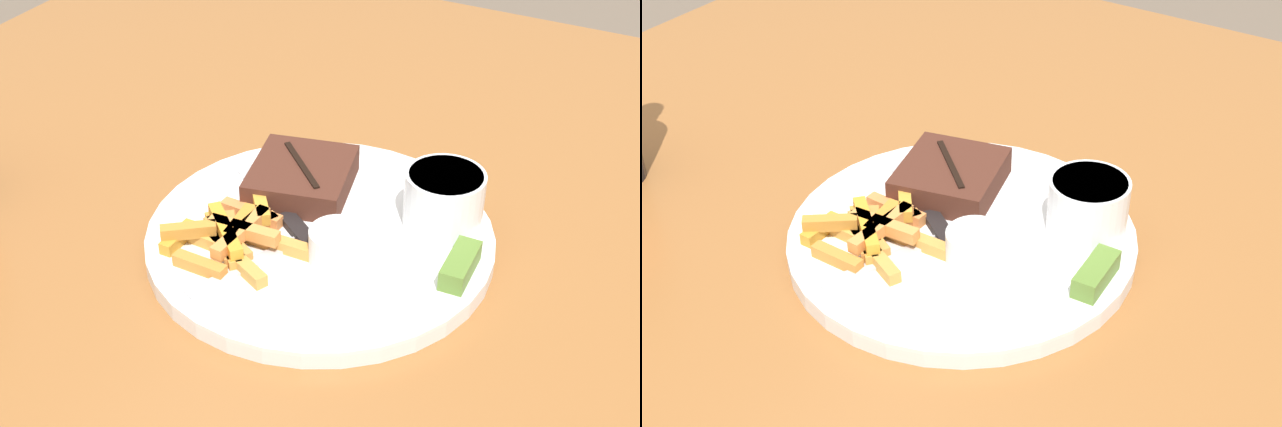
{
  "view_description": "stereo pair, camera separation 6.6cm",
  "coord_description": "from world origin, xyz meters",
  "views": [
    {
      "loc": [
        -0.6,
        -0.31,
        1.24
      ],
      "look_at": [
        0.0,
        0.0,
        0.76
      ],
      "focal_mm": 50.0,
      "sensor_mm": 36.0,
      "label": 1
    },
    {
      "loc": [
        -0.56,
        -0.37,
        1.24
      ],
      "look_at": [
        0.0,
        0.0,
        0.76
      ],
      "focal_mm": 50.0,
      "sensor_mm": 36.0,
      "label": 2
    }
  ],
  "objects": [
    {
      "name": "pickle_spear",
      "position": [
        0.0,
        -0.14,
        0.75
      ],
      "size": [
        0.06,
        0.02,
        0.02
      ],
      "color": "#567A2D",
      "rests_on": "dinner_plate"
    },
    {
      "name": "dinner_plate",
      "position": [
        0.0,
        0.0,
        0.73
      ],
      "size": [
        0.33,
        0.33,
        0.02
      ],
      "color": "white",
      "rests_on": "dining_table"
    },
    {
      "name": "knife_utensil",
      "position": [
        0.01,
        0.05,
        0.74
      ],
      "size": [
        0.11,
        0.15,
        0.01
      ],
      "rotation": [
        0.0,
        0.0,
        0.97
      ],
      "color": "#B7B7BC",
      "rests_on": "dinner_plate"
    },
    {
      "name": "dining_table",
      "position": [
        0.0,
        0.0,
        0.66
      ],
      "size": [
        1.26,
        1.3,
        0.72
      ],
      "color": "#935B2D",
      "rests_on": "ground_plane"
    },
    {
      "name": "fork_utensil",
      "position": [
        -0.08,
        0.03,
        0.74
      ],
      "size": [
        0.13,
        0.06,
        0.0
      ],
      "rotation": [
        0.0,
        0.0,
        5.9
      ],
      "color": "#B7B7BC",
      "rests_on": "dinner_plate"
    },
    {
      "name": "coleslaw_cup",
      "position": [
        0.06,
        -0.1,
        0.77
      ],
      "size": [
        0.08,
        0.08,
        0.06
      ],
      "color": "white",
      "rests_on": "dinner_plate"
    },
    {
      "name": "dipping_sauce_cup",
      "position": [
        -0.03,
        -0.03,
        0.76
      ],
      "size": [
        0.05,
        0.05,
        0.03
      ],
      "color": "silver",
      "rests_on": "dinner_plate"
    },
    {
      "name": "steak_portion",
      "position": [
        0.05,
        0.05,
        0.75
      ],
      "size": [
        0.12,
        0.12,
        0.03
      ],
      "color": "#472319",
      "rests_on": "dinner_plate"
    },
    {
      "name": "fries_pile",
      "position": [
        -0.06,
        0.06,
        0.75
      ],
      "size": [
        0.13,
        0.14,
        0.02
      ],
      "color": "#CE8635",
      "rests_on": "dinner_plate"
    }
  ]
}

